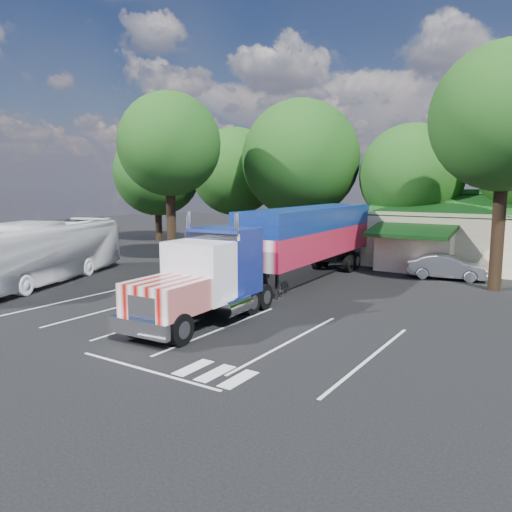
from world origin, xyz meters
The scene contains 12 objects.
ground centered at (0.00, 0.00, 0.00)m, with size 120.00×120.00×0.00m, color black.
tree_row_a centered at (-22.00, 16.50, 7.16)m, with size 9.00×9.00×11.68m.
tree_row_b centered at (-13.00, 17.80, 7.13)m, with size 8.40×8.40×11.35m.
tree_row_c centered at (-5.00, 16.20, 8.04)m, with size 10.00×10.00×13.05m.
tree_row_d centered at (4.00, 17.50, 6.58)m, with size 8.00×8.00×10.60m.
tree_near_left centered at (-10.50, 6.00, 8.81)m, with size 7.60×7.60×12.65m.
tree_near_right centered at (11.50, 8.50, 9.46)m, with size 8.00×8.00×13.50m.
semi_truck centered at (1.50, 2.75, 2.67)m, with size 4.21×22.69×4.73m.
woman centered at (1.60, 0.00, 0.94)m, with size 0.69×0.45×1.88m, color black.
bicycle centered at (2.18, 1.00, 0.43)m, with size 0.57×1.64×0.86m, color black.
tour_bus centered at (-11.84, -3.95, 1.87)m, with size 3.14×13.40×3.73m, color silver.
silver_sedan centered at (8.53, 10.50, 0.78)m, with size 1.64×4.71×1.55m, color #93949A.
Camera 1 is at (15.29, -21.89, 5.90)m, focal length 35.00 mm.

